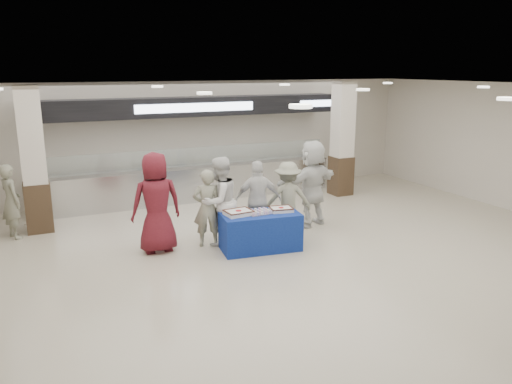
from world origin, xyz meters
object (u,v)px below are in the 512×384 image
sheet_cake_left (239,212)px  chef_short (258,200)px  civilian_white (312,183)px  display_table (260,231)px  soldier_a (207,208)px  cupcake_tray (259,212)px  soldier_b (288,198)px  chef_tall (220,201)px  sheet_cake_right (281,209)px  civilian_maroon (156,203)px  soldier_bg (11,201)px

sheet_cake_left → chef_short: size_ratio=0.32×
sheet_cake_left → civilian_white: (2.19, 0.87, 0.19)m
display_table → sheet_cake_left: 0.61m
soldier_a → civilian_white: (2.64, 0.32, 0.19)m
cupcake_tray → soldier_b: soldier_b is taller
display_table → sheet_cake_left: (-0.43, 0.09, 0.43)m
display_table → chef_tall: (-0.61, 0.64, 0.54)m
sheet_cake_right → chef_short: size_ratio=0.30×
soldier_b → display_table: bearing=49.4°
display_table → soldier_a: soldier_a is taller
soldier_a → chef_short: 1.14m
chef_short → civilian_maroon: bearing=12.9°
chef_short → soldier_b: size_ratio=1.05×
chef_short → soldier_bg: 5.23m
chef_short → civilian_white: size_ratio=0.85×
civilian_maroon → soldier_b: 2.85m
display_table → cupcake_tray: cupcake_tray is taller
cupcake_tray → soldier_a: (-0.85, 0.64, 0.01)m
sheet_cake_right → cupcake_tray: (-0.48, 0.03, -0.01)m
display_table → soldier_a: (-0.88, 0.64, 0.43)m
civilian_white → soldier_b: bearing=4.1°
civilian_maroon → soldier_b: size_ratio=1.25×
sheet_cake_right → chef_tall: chef_tall is taller
display_table → soldier_b: 1.23m
sheet_cake_left → sheet_cake_right: size_ratio=1.10×
civilian_white → sheet_cake_left: bearing=4.2°
civilian_maroon → soldier_a: bearing=173.3°
cupcake_tray → civilian_white: size_ratio=0.24×
display_table → civilian_white: civilian_white is taller
sheet_cake_left → soldier_bg: (-4.06, 2.76, 0.00)m
civilian_maroon → chef_tall: (1.27, -0.12, -0.09)m
chef_tall → civilian_maroon: bearing=-29.2°
chef_tall → soldier_bg: bearing=-53.6°
chef_tall → civilian_white: size_ratio=0.92×
sheet_cake_right → soldier_bg: 5.72m
soldier_a → soldier_b: bearing=-166.2°
display_table → sheet_cake_left: sheet_cake_left is taller
sheet_cake_left → sheet_cake_right: (0.88, -0.12, -0.01)m
cupcake_tray → soldier_b: 1.18m
sheet_cake_right → chef_tall: 1.26m
cupcake_tray → chef_short: 0.70m
sheet_cake_left → soldier_bg: bearing=145.7°
cupcake_tray → soldier_b: bearing=32.9°
soldier_a → chef_short: chef_short is taller
cupcake_tray → civilian_maroon: bearing=157.8°
sheet_cake_right → civilian_maroon: bearing=161.3°
sheet_cake_left → civilian_maroon: size_ratio=0.27×
civilian_maroon → soldier_a: size_ratio=1.25×
civilian_white → civilian_maroon: bearing=-14.4°
soldier_b → soldier_bg: bearing=-6.4°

